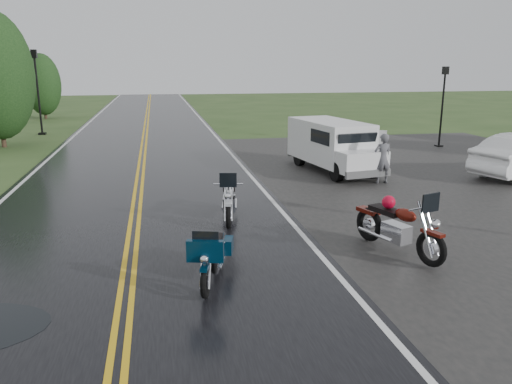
% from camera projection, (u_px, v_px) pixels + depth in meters
% --- Properties ---
extents(ground, '(120.00, 120.00, 0.00)m').
position_uv_depth(ground, '(128.00, 278.00, 9.17)').
color(ground, '#2D471E').
rests_on(ground, ground).
extents(road, '(8.00, 100.00, 0.04)m').
position_uv_depth(road, '(141.00, 169.00, 18.67)').
color(road, black).
rests_on(road, ground).
extents(parking_pad, '(14.00, 24.00, 0.03)m').
position_uv_depth(parking_pad, '(488.00, 187.00, 16.00)').
color(parking_pad, black).
rests_on(parking_pad, ground).
extents(motorcycle_red, '(1.56, 2.52, 1.40)m').
position_uv_depth(motorcycle_red, '(433.00, 235.00, 9.40)').
color(motorcycle_red, '#501009').
rests_on(motorcycle_red, ground).
extents(motorcycle_teal, '(1.17, 2.03, 1.13)m').
position_uv_depth(motorcycle_teal, '(205.00, 269.00, 8.17)').
color(motorcycle_teal, '#042035').
rests_on(motorcycle_teal, ground).
extents(motorcycle_silver, '(1.16, 2.31, 1.30)m').
position_uv_depth(motorcycle_silver, '(228.00, 204.00, 11.63)').
color(motorcycle_silver, '#B7BBC0').
rests_on(motorcycle_silver, ground).
extents(van_white, '(2.53, 4.99, 1.87)m').
position_uv_depth(van_white, '(337.00, 155.00, 16.45)').
color(van_white, white).
rests_on(van_white, ground).
extents(person_at_van, '(0.61, 0.42, 1.64)m').
position_uv_depth(person_at_van, '(382.00, 159.00, 16.26)').
color(person_at_van, '#55555B').
rests_on(person_at_van, ground).
extents(lamp_post_far_left, '(0.40, 0.40, 4.68)m').
position_uv_depth(lamp_post_far_left, '(38.00, 92.00, 27.55)').
color(lamp_post_far_left, black).
rests_on(lamp_post_far_left, ground).
extents(lamp_post_far_right, '(0.32, 0.32, 3.79)m').
position_uv_depth(lamp_post_far_right, '(442.00, 107.00, 23.43)').
color(lamp_post_far_right, black).
rests_on(lamp_post_far_right, ground).
extents(tree_left_far, '(2.58, 2.58, 3.97)m').
position_uv_depth(tree_left_far, '(43.00, 91.00, 35.89)').
color(tree_left_far, '#1E3D19').
rests_on(tree_left_far, ground).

